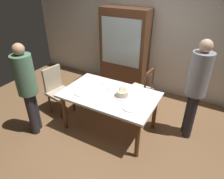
# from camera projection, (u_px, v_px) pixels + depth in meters

# --- Properties ---
(ground) EXTENTS (6.40, 6.40, 0.00)m
(ground) POSITION_uv_depth(u_px,v_px,m) (110.00, 127.00, 3.83)
(ground) COLOR brown
(back_wall) EXTENTS (6.40, 0.10, 2.60)m
(back_wall) POSITION_uv_depth(u_px,v_px,m) (150.00, 35.00, 4.58)
(back_wall) COLOR beige
(back_wall) RESTS_ON ground
(dining_table) EXTENTS (1.62, 0.99, 0.74)m
(dining_table) POSITION_uv_depth(u_px,v_px,m) (109.00, 98.00, 3.50)
(dining_table) COLOR white
(dining_table) RESTS_ON ground
(birthday_cake) EXTENTS (0.28, 0.28, 0.17)m
(birthday_cake) POSITION_uv_depth(u_px,v_px,m) (123.00, 94.00, 3.37)
(birthday_cake) COLOR silver
(birthday_cake) RESTS_ON dining_table
(plate_near_celebrant) EXTENTS (0.22, 0.22, 0.01)m
(plate_near_celebrant) POSITION_uv_depth(u_px,v_px,m) (81.00, 93.00, 3.47)
(plate_near_celebrant) COLOR white
(plate_near_celebrant) RESTS_ON dining_table
(plate_far_side) EXTENTS (0.22, 0.22, 0.01)m
(plate_far_side) POSITION_uv_depth(u_px,v_px,m) (112.00, 87.00, 3.66)
(plate_far_side) COLOR white
(plate_far_side) RESTS_ON dining_table
(plate_near_guest) EXTENTS (0.22, 0.22, 0.01)m
(plate_near_guest) POSITION_uv_depth(u_px,v_px,m) (130.00, 108.00, 3.08)
(plate_near_guest) COLOR white
(plate_near_guest) RESTS_ON dining_table
(fork_near_celebrant) EXTENTS (0.18, 0.04, 0.01)m
(fork_near_celebrant) POSITION_uv_depth(u_px,v_px,m) (74.00, 90.00, 3.55)
(fork_near_celebrant) COLOR silver
(fork_near_celebrant) RESTS_ON dining_table
(fork_far_side) EXTENTS (0.18, 0.03, 0.01)m
(fork_far_side) POSITION_uv_depth(u_px,v_px,m) (104.00, 85.00, 3.73)
(fork_far_side) COLOR silver
(fork_far_side) RESTS_ON dining_table
(chair_spindle_back) EXTENTS (0.48, 0.48, 0.95)m
(chair_spindle_back) POSITION_uv_depth(u_px,v_px,m) (140.00, 91.00, 4.10)
(chair_spindle_back) COLOR beige
(chair_spindle_back) RESTS_ON ground
(chair_upholstered) EXTENTS (0.51, 0.50, 0.95)m
(chair_upholstered) POSITION_uv_depth(u_px,v_px,m) (57.00, 88.00, 4.05)
(chair_upholstered) COLOR tan
(chair_upholstered) RESTS_ON ground
(person_celebrant) EXTENTS (0.32, 0.32, 1.64)m
(person_celebrant) POSITION_uv_depth(u_px,v_px,m) (27.00, 86.00, 3.30)
(person_celebrant) COLOR #262328
(person_celebrant) RESTS_ON ground
(person_guest) EXTENTS (0.32, 0.32, 1.73)m
(person_guest) POSITION_uv_depth(u_px,v_px,m) (197.00, 86.00, 3.18)
(person_guest) COLOR #262328
(person_guest) RESTS_ON ground
(china_cabinet) EXTENTS (1.10, 0.45, 1.90)m
(china_cabinet) POSITION_uv_depth(u_px,v_px,m) (124.00, 51.00, 4.73)
(china_cabinet) COLOR #56331E
(china_cabinet) RESTS_ON ground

